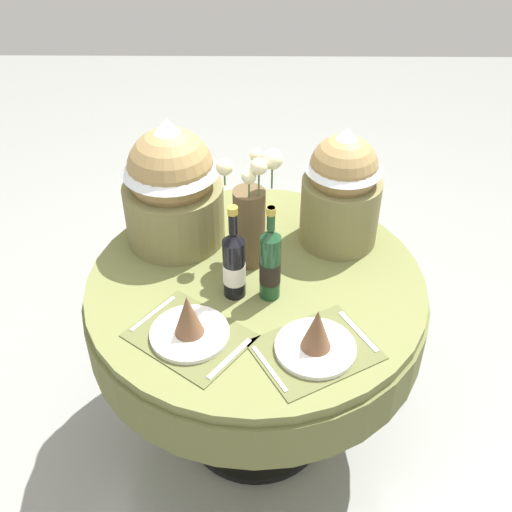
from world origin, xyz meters
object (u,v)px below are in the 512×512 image
dining_table (256,310)px  wine_bottle_right (234,264)px  flower_vase (250,215)px  gift_tub_back_left (172,179)px  place_setting_left (189,325)px  wine_bottle_left (270,263)px  gift_tub_back_right (342,183)px  place_setting_right (316,339)px

dining_table → wine_bottle_right: 0.28m
flower_vase → gift_tub_back_left: gift_tub_back_left is taller
dining_table → place_setting_left: bearing=-126.8°
wine_bottle_right → wine_bottle_left: bearing=-3.3°
dining_table → place_setting_left: (-0.20, -0.26, 0.19)m
flower_vase → wine_bottle_left: flower_vase is taller
wine_bottle_left → gift_tub_back_right: gift_tub_back_right is taller
place_setting_left → gift_tub_back_left: gift_tub_back_left is taller
flower_vase → gift_tub_back_right: 0.34m
wine_bottle_right → gift_tub_back_left: (-0.22, 0.31, 0.12)m
dining_table → gift_tub_back_right: 0.53m
place_setting_left → wine_bottle_right: bearing=56.6°
place_setting_left → wine_bottle_left: bearing=38.0°
flower_vase → wine_bottle_right: (-0.05, -0.17, -0.06)m
flower_vase → gift_tub_back_right: (0.31, 0.13, 0.05)m
gift_tub_back_right → wine_bottle_right: bearing=-139.9°
wine_bottle_right → gift_tub_back_right: (0.36, 0.30, 0.11)m
wine_bottle_right → gift_tub_back_left: gift_tub_back_left is taller
wine_bottle_left → flower_vase: bearing=109.8°
place_setting_left → place_setting_right: (0.37, -0.05, 0.00)m
gift_tub_back_left → gift_tub_back_right: gift_tub_back_left is taller
place_setting_right → wine_bottle_left: (-0.13, 0.24, 0.08)m
dining_table → place_setting_right: size_ratio=2.72×
dining_table → gift_tub_back_right: bearing=38.9°
flower_vase → wine_bottle_right: size_ratio=1.25×
gift_tub_back_left → place_setting_right: bearing=-50.0°
gift_tub_back_left → gift_tub_back_right: bearing=-0.4°
dining_table → place_setting_right: place_setting_right is taller
place_setting_left → wine_bottle_left: size_ratio=1.25×
dining_table → wine_bottle_left: bearing=-58.5°
wine_bottle_left → gift_tub_back_left: bearing=136.9°
dining_table → wine_bottle_left: size_ratio=3.37×
flower_vase → wine_bottle_right: flower_vase is taller
gift_tub_back_left → place_setting_left: bearing=-79.6°
place_setting_right → wine_bottle_left: 0.29m
dining_table → gift_tub_back_left: (-0.29, 0.24, 0.38)m
flower_vase → gift_tub_back_right: bearing=22.5°
dining_table → flower_vase: size_ratio=2.73×
place_setting_left → wine_bottle_right: size_ratio=1.27×
dining_table → place_setting_left: place_setting_left is taller
wine_bottle_left → place_setting_right: bearing=-61.5°
wine_bottle_right → dining_table: bearing=44.7°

